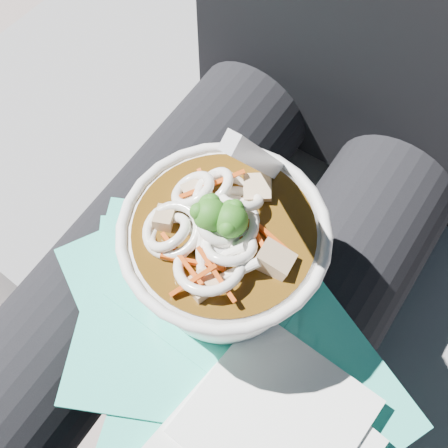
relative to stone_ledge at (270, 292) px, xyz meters
The scene contains 7 objects.
ground 0.26m from the stone_ledge, 90.00° to the right, with size 20.00×20.00×0.00m, color slate.
stone_ledge is the anchor object (origin of this frame).
lap 0.32m from the stone_ledge, 90.00° to the right, with size 0.32×0.48×0.14m.
person_body 0.32m from the stone_ledge, 90.00° to the right, with size 0.34×0.94×0.97m.
plastic_bag 0.40m from the stone_ledge, 82.48° to the right, with size 0.35×0.28×0.01m.
napkins 0.46m from the stone_ledge, 64.19° to the right, with size 0.16×0.17×0.01m.
udon_bowl 0.45m from the stone_ledge, 83.28° to the right, with size 0.20×0.20×0.20m.
Camera 1 is at (0.14, -0.19, 1.08)m, focal length 50.00 mm.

